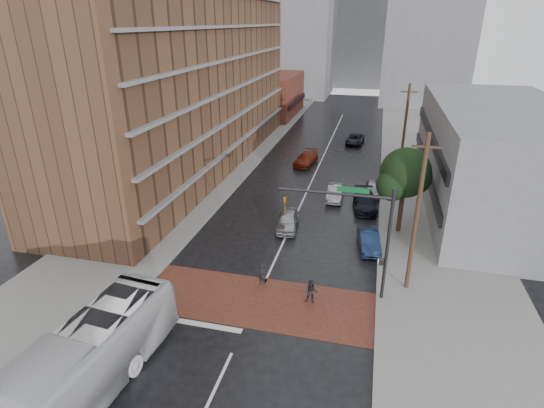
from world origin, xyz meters
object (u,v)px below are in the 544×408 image
Objects in this scene: transit_bus at (71,376)px; car_parked_far at (373,188)px; car_parked_near at (369,240)px; car_parked_mid at (365,201)px; suv_travel at (355,139)px; car_travel_b at (335,192)px; car_travel_c at (306,159)px; pedestrian_b at (311,292)px; pedestrian_a at (262,275)px; car_travel_a at (287,221)px.

transit_bus is 3.31× the size of car_parked_far.
car_parked_mid reaches higher than car_parked_near.
car_parked_mid reaches higher than suv_travel.
car_travel_c is (-4.44, 9.73, 0.02)m from car_travel_b.
transit_bus is at bearing -130.16° from pedestrian_b.
car_travel_c is 1.02× the size of suv_travel.
car_travel_b is 1.01× the size of car_parked_near.
car_parked_far is (0.60, 3.78, -0.07)m from car_parked_mid.
car_parked_mid is at bearing 82.05° from pedestrian_b.
pedestrian_a is 0.40× the size of car_parked_far.
suv_travel is 22.07m from car_parked_mid.
car_travel_a is 27.68m from suv_travel.
car_travel_a reaches higher than car_parked_far.
car_travel_b is 1.08× the size of car_parked_far.
transit_bus is at bearing -87.53° from car_travel_c.
transit_bus is 2.60× the size of car_travel_c.
transit_bus is 3.09× the size of car_parked_near.
pedestrian_a is at bearing -102.13° from car_travel_b.
car_parked_near is at bearing -70.17° from car_travel_b.
pedestrian_b is 0.38× the size of car_travel_b.
suv_travel is (0.18, 36.82, -0.12)m from pedestrian_b.
car_parked_mid is at bearing 79.00° from pedestrian_a.
car_travel_a is at bearing 111.57° from pedestrian_b.
car_travel_c is (-1.36, 16.85, -0.01)m from car_travel_a.
car_travel_c is at bearing 101.87° from pedestrian_b.
pedestrian_b is 0.41× the size of car_parked_far.
car_travel_c is at bearing -110.48° from suv_travel.
pedestrian_a is at bearing -94.66° from car_travel_a.
suv_travel is at bearing 89.31° from car_parked_mid.
transit_bus is 8.27× the size of pedestrian_a.
pedestrian_a reaches higher than car_travel_c.
car_parked_mid is 1.30× the size of car_parked_far.
pedestrian_b is at bearing -90.06° from car_travel_b.
suv_travel is at bearing 96.23° from pedestrian_a.
car_travel_a reaches higher than suv_travel.
car_travel_a reaches higher than car_parked_near.
suv_travel is 1.16× the size of car_parked_near.
pedestrian_b reaches higher than car_travel_a.
car_travel_b is (2.95, 15.39, -0.08)m from pedestrian_a.
car_parked_mid is at bearing 85.78° from car_parked_near.
transit_bus is at bearing -133.08° from car_parked_near.
car_travel_c is 1.19× the size of car_parked_near.
pedestrian_a is 0.37× the size of car_travel_a.
car_parked_mid reaches higher than car_travel_b.
transit_bus is at bearing -96.19° from suv_travel.
car_travel_a is at bearing -114.60° from car_travel_b.
pedestrian_b is at bearing -120.98° from car_parked_near.
car_travel_c is 20.21m from car_parked_near.
transit_bus is 3.02× the size of car_travel_a.
car_parked_far is at bearing -76.31° from suv_travel.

